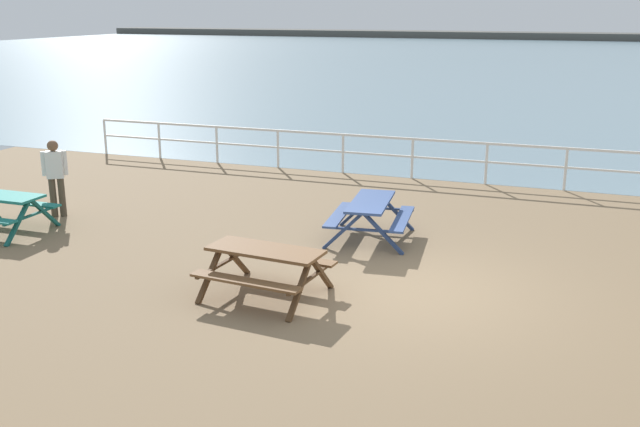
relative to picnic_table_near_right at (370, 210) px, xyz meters
name	(u,v)px	position (x,y,z in m)	size (l,w,h in m)	color
ground_plane	(416,296)	(1.46, -2.33, -0.68)	(30.00, 24.00, 0.20)	#846B4C
sea_band	(564,62)	(1.46, 50.42, -0.58)	(142.00, 90.00, 0.01)	gray
distant_shoreline	(579,40)	(1.46, 93.42, -0.58)	(142.00, 6.00, 1.80)	#4C4C47
seaward_railing	(487,155)	(1.46, 5.42, 0.17)	(23.07, 0.07, 1.08)	white
picnic_table_near_right	(370,210)	(0.00, 0.00, 0.00)	(1.72, 1.96, 0.80)	#334C84
picnic_table_mid_centre	(265,260)	(-0.70, -3.36, 0.00)	(1.92, 1.68, 0.80)	brown
visitor	(55,173)	(-6.77, -0.78, 0.36)	(0.46, 0.37, 1.66)	#4C4233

